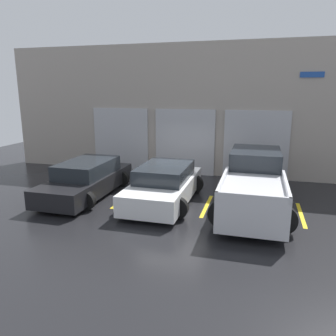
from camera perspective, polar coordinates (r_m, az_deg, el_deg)
The scene contains 9 objects.
ground_plane at distance 12.40m, azimuth 0.73°, elevation -4.35°, with size 28.00×28.00×0.00m, color black.
shophouse_building at distance 15.04m, azimuth 4.00°, elevation 9.84°, with size 17.82×0.68×5.79m.
pickup_truck at distance 11.00m, azimuth 14.73°, elevation -2.62°, with size 2.40×5.19×1.74m.
sedan_white at distance 11.24m, azimuth -0.65°, elevation -2.95°, with size 2.26×4.31×1.29m.
sedan_side at distance 12.38m, azimuth -13.95°, elevation -1.90°, with size 2.13×4.56×1.27m.
parking_stripe_far_left at distance 13.29m, azimuth -19.47°, elevation -3.89°, with size 0.12×2.20×0.01m, color gold.
parking_stripe_left at distance 11.88m, azimuth -7.59°, elevation -5.25°, with size 0.12×2.20×0.01m, color gold.
parking_stripe_centre at distance 11.10m, azimuth 6.74°, elevation -6.57°, with size 0.12×2.20×0.01m, color gold.
parking_stripe_right at distance 11.09m, azimuth 22.18°, elevation -7.53°, with size 0.12×2.20×0.01m, color gold.
Camera 1 is at (3.01, -11.42, 3.77)m, focal length 35.00 mm.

